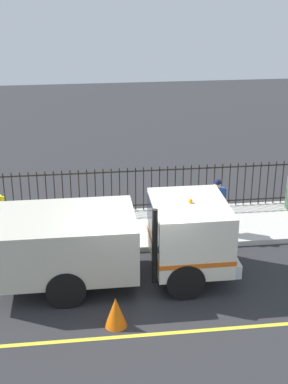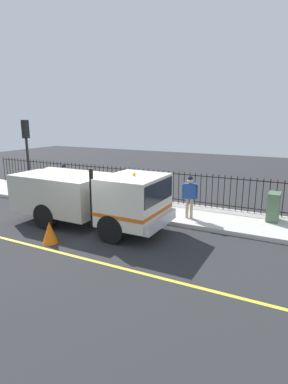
{
  "view_description": "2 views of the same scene",
  "coord_description": "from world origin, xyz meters",
  "px_view_note": "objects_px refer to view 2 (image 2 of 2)",
  "views": [
    {
      "loc": [
        -12.16,
        1.45,
        7.66
      ],
      "look_at": [
        1.97,
        -0.35,
        1.83
      ],
      "focal_mm": 52.1,
      "sensor_mm": 36.0,
      "label": 1
    },
    {
      "loc": [
        -8.59,
        -6.36,
        4.01
      ],
      "look_at": [
        0.8,
        -1.53,
        1.48
      ],
      "focal_mm": 28.89,
      "sensor_mm": 36.0,
      "label": 2
    }
  ],
  "objects_px": {
    "pedestrian_distant": "(64,178)",
    "utility_cabinet": "(273,207)",
    "work_truck": "(95,195)",
    "worker_standing": "(190,193)",
    "traffic_light_near": "(27,143)",
    "traffic_cone": "(50,232)"
  },
  "relations": [
    {
      "from": "utility_cabinet",
      "to": "traffic_cone",
      "type": "distance_m",
      "value": 8.27
    },
    {
      "from": "work_truck",
      "to": "utility_cabinet",
      "type": "bearing_deg",
      "value": 119.7
    },
    {
      "from": "traffic_light_near",
      "to": "utility_cabinet",
      "type": "height_order",
      "value": "traffic_light_near"
    },
    {
      "from": "pedestrian_distant",
      "to": "traffic_light_near",
      "type": "bearing_deg",
      "value": 179.26
    },
    {
      "from": "traffic_cone",
      "to": "worker_standing",
      "type": "bearing_deg",
      "value": -38.91
    },
    {
      "from": "pedestrian_distant",
      "to": "utility_cabinet",
      "type": "bearing_deg",
      "value": -19.39
    },
    {
      "from": "pedestrian_distant",
      "to": "utility_cabinet",
      "type": "distance_m",
      "value": 9.49
    },
    {
      "from": "work_truck",
      "to": "pedestrian_distant",
      "type": "bearing_deg",
      "value": -123.26
    },
    {
      "from": "pedestrian_distant",
      "to": "traffic_light_near",
      "type": "relative_size",
      "value": 0.45
    },
    {
      "from": "traffic_light_near",
      "to": "work_truck",
      "type": "bearing_deg",
      "value": 65.67
    },
    {
      "from": "traffic_light_near",
      "to": "utility_cabinet",
      "type": "bearing_deg",
      "value": 92.09
    },
    {
      "from": "work_truck",
      "to": "traffic_light_near",
      "type": "xyz_separation_m",
      "value": [
        1.61,
        5.1,
        1.61
      ]
    },
    {
      "from": "work_truck",
      "to": "pedestrian_distant",
      "type": "distance_m",
      "value": 4.23
    },
    {
      "from": "traffic_light_near",
      "to": "utility_cabinet",
      "type": "distance_m",
      "value": 11.34
    },
    {
      "from": "pedestrian_distant",
      "to": "utility_cabinet",
      "type": "height_order",
      "value": "pedestrian_distant"
    },
    {
      "from": "worker_standing",
      "to": "traffic_light_near",
      "type": "relative_size",
      "value": 0.45
    },
    {
      "from": "pedestrian_distant",
      "to": "traffic_cone",
      "type": "relative_size",
      "value": 2.31
    },
    {
      "from": "traffic_light_near",
      "to": "traffic_cone",
      "type": "bearing_deg",
      "value": 45.65
    },
    {
      "from": "work_truck",
      "to": "worker_standing",
      "type": "relative_size",
      "value": 3.6
    },
    {
      "from": "worker_standing",
      "to": "pedestrian_distant",
      "type": "height_order",
      "value": "worker_standing"
    },
    {
      "from": "work_truck",
      "to": "worker_standing",
      "type": "distance_m",
      "value": 3.64
    },
    {
      "from": "worker_standing",
      "to": "traffic_cone",
      "type": "xyz_separation_m",
      "value": [
        -4.15,
        3.35,
        -0.83
      ]
    }
  ]
}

